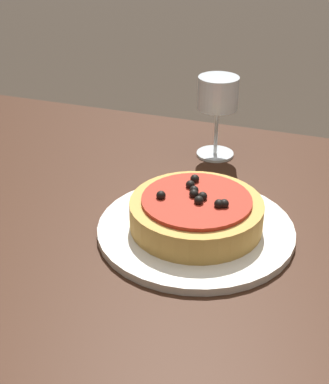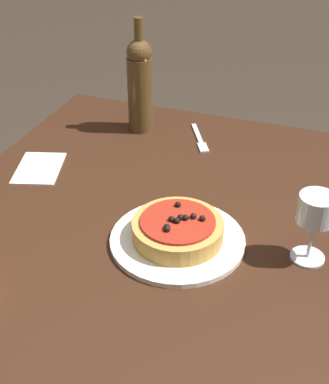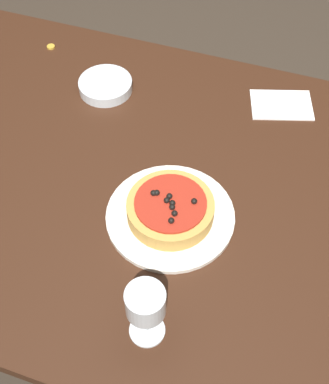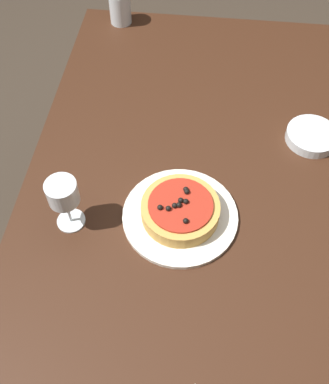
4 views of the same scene
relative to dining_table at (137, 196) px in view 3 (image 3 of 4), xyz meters
name	(u,v)px [view 3 (image 3 of 4)]	position (x,y,z in m)	size (l,w,h in m)	color
ground_plane	(144,306)	(0.00, 0.00, -0.64)	(14.00, 14.00, 0.00)	#382D23
dining_table	(137,196)	(0.00, 0.00, 0.00)	(1.55, 1.03, 0.71)	#381E11
dinner_plate	(170,216)	(-0.12, 0.08, 0.08)	(0.30, 0.30, 0.01)	white
pizza	(170,209)	(-0.12, 0.08, 0.11)	(0.20, 0.20, 0.06)	gold
wine_glass	(146,305)	(-0.16, 0.36, 0.19)	(0.08, 0.08, 0.16)	silver
side_bowl	(106,86)	(0.19, -0.27, 0.08)	(0.15, 0.15, 0.03)	silver
paper_napkin	(281,105)	(-0.29, -0.37, 0.07)	(0.19, 0.16, 0.00)	white
bottle_cap	(51,47)	(0.42, -0.39, 0.07)	(0.02, 0.02, 0.01)	gold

